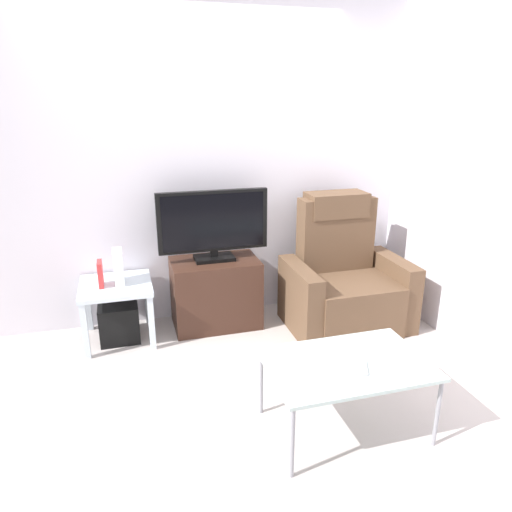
% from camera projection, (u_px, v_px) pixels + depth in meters
% --- Properties ---
extents(ground_plane, '(6.40, 6.40, 0.00)m').
position_uv_depth(ground_plane, '(225.00, 380.00, 3.25)').
color(ground_plane, '#BCB2AD').
extents(wall_back, '(6.40, 0.06, 2.60)m').
position_uv_depth(wall_back, '(191.00, 166.00, 3.86)').
color(wall_back, silver).
rests_on(wall_back, ground).
extents(wall_side, '(0.06, 4.48, 2.60)m').
position_uv_depth(wall_side, '(483.00, 178.00, 3.33)').
color(wall_side, silver).
rests_on(wall_side, ground).
extents(tv_stand, '(0.71, 0.44, 0.57)m').
position_uv_depth(tv_stand, '(216.00, 293.00, 3.96)').
color(tv_stand, '#3D2319').
rests_on(tv_stand, ground).
extents(television, '(0.89, 0.20, 0.57)m').
position_uv_depth(television, '(213.00, 224.00, 3.79)').
color(television, black).
rests_on(television, tv_stand).
extents(recliner_armchair, '(0.98, 0.78, 1.08)m').
position_uv_depth(recliner_armchair, '(344.00, 281.00, 3.98)').
color(recliner_armchair, brown).
rests_on(recliner_armchair, ground).
extents(side_table, '(0.54, 0.54, 0.47)m').
position_uv_depth(side_table, '(116.00, 293.00, 3.68)').
color(side_table, silver).
rests_on(side_table, ground).
extents(subwoofer_box, '(0.30, 0.30, 0.30)m').
position_uv_depth(subwoofer_box, '(119.00, 321.00, 3.76)').
color(subwoofer_box, black).
rests_on(subwoofer_box, ground).
extents(book_upright, '(0.03, 0.14, 0.20)m').
position_uv_depth(book_upright, '(100.00, 274.00, 3.58)').
color(book_upright, red).
rests_on(book_upright, side_table).
extents(game_console, '(0.07, 0.20, 0.26)m').
position_uv_depth(game_console, '(119.00, 267.00, 3.63)').
color(game_console, white).
rests_on(game_console, side_table).
extents(coffee_table, '(0.90, 0.60, 0.44)m').
position_uv_depth(coffee_table, '(347.00, 367.00, 2.65)').
color(coffee_table, '#B2C6C1').
rests_on(coffee_table, ground).
extents(cell_phone, '(0.12, 0.17, 0.01)m').
position_uv_depth(cell_phone, '(361.00, 367.00, 2.59)').
color(cell_phone, '#B7B7BC').
rests_on(cell_phone, coffee_table).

